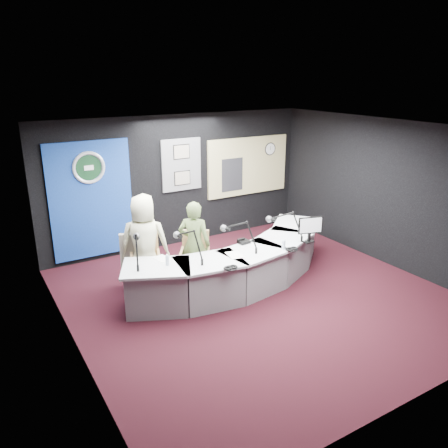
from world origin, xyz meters
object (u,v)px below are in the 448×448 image
broadcast_desk (239,265)px  person_woman (194,244)px  armchair_left (146,265)px  person_man (144,243)px  armchair_right (195,257)px

broadcast_desk → person_woman: person_woman is taller
armchair_left → person_man: 0.42m
armchair_left → person_man: person_man is taller
broadcast_desk → person_man: 1.69m
armchair_right → person_man: person_man is taller
armchair_right → person_woman: size_ratio=0.69×
armchair_left → broadcast_desk: bearing=-6.8°
armchair_right → person_man: (-0.79, 0.31, 0.31)m
person_man → person_woman: size_ratio=1.10×
armchair_right → person_woman: bearing=0.0°
broadcast_desk → armchair_left: (-1.45, 0.72, 0.06)m
armchair_right → armchair_left: bearing=-168.3°
person_woman → person_man: bearing=20.2°
armchair_left → person_man: (0.00, 0.00, 0.42)m
armchair_right → person_woman: person_woman is taller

